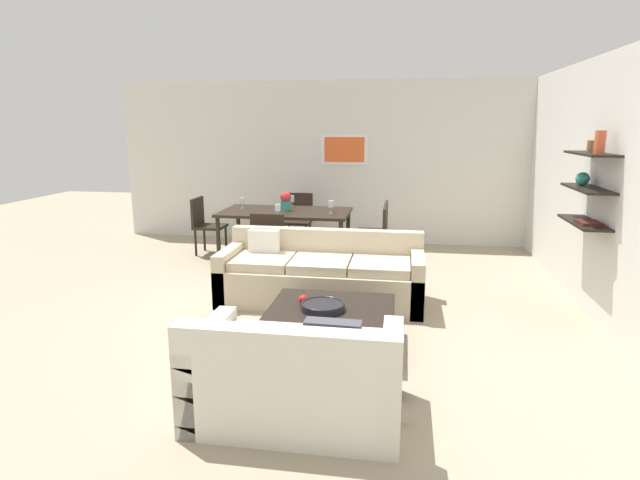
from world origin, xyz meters
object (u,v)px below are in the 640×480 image
object	(u,v)px
apple_on_coffee_table	(303,300)
dining_chair_right_near	(376,234)
dining_chair_left_far	(205,222)
wine_glass_head	(292,199)
wine_glass_right_near	(331,204)
dining_chair_right_far	(378,227)
wine_glass_foot	(278,208)
decorative_bowl	(323,306)
coffee_table	(331,327)
sofa_beige	(321,277)
dining_table	(285,215)
dining_chair_foot	(270,241)
loveseat_white	(297,378)
dining_chair_head	(298,217)
wine_glass_left_far	(242,201)
centerpiece_vase	(286,201)

from	to	relation	value
apple_on_coffee_table	dining_chair_right_near	size ratio (longest dim) A/B	0.10
dining_chair_left_far	wine_glass_head	size ratio (longest dim) A/B	5.28
dining_chair_left_far	wine_glass_right_near	bearing A→B (deg)	-10.11
wine_glass_right_near	dining_chair_right_far	bearing A→B (deg)	29.09
dining_chair_right_far	wine_glass_foot	world-z (taller)	wine_glass_foot
decorative_bowl	dining_chair_right_far	world-z (taller)	dining_chair_right_far
coffee_table	dining_chair_left_far	size ratio (longest dim) A/B	1.27
coffee_table	wine_glass_right_near	bearing A→B (deg)	98.17
sofa_beige	apple_on_coffee_table	world-z (taller)	sofa_beige
wine_glass_foot	wine_glass_head	size ratio (longest dim) A/B	1.01
dining_chair_left_far	coffee_table	bearing A→B (deg)	-52.55
sofa_beige	dining_chair_right_far	size ratio (longest dim) A/B	2.58
coffee_table	dining_chair_right_near	distance (m)	2.74
dining_table	dining_chair_foot	xyz separation A→B (m)	(0.00, -0.93, -0.18)
coffee_table	wine_glass_foot	size ratio (longest dim) A/B	6.65
dining_table	coffee_table	bearing A→B (deg)	-69.62
wine_glass_head	apple_on_coffee_table	bearing A→B (deg)	-76.15
dining_table	wine_glass_foot	size ratio (longest dim) A/B	11.15
dining_chair_foot	wine_glass_right_near	size ratio (longest dim) A/B	4.78
loveseat_white	wine_glass_foot	bearing A→B (deg)	105.58
dining_chair_foot	dining_chair_head	size ratio (longest dim) A/B	1.00
sofa_beige	dining_chair_right_near	world-z (taller)	dining_chair_right_near
wine_glass_foot	wine_glass_left_far	bearing A→B (deg)	139.56
sofa_beige	wine_glass_foot	bearing A→B (deg)	122.59
wine_glass_foot	wine_glass_right_near	world-z (taller)	wine_glass_right_near
wine_glass_foot	wine_glass_right_near	xyz separation A→B (m)	(0.69, 0.33, 0.02)
dining_chair_right_near	dining_chair_head	bearing A→B (deg)	139.15
dining_chair_right_near	wine_glass_head	distance (m)	1.55
decorative_bowl	dining_chair_right_near	distance (m)	2.81
sofa_beige	decorative_bowl	distance (m)	1.33
dining_chair_head	wine_glass_head	distance (m)	0.59
loveseat_white	wine_glass_foot	size ratio (longest dim) A/B	8.51
dining_chair_right_near	centerpiece_vase	distance (m)	1.43
sofa_beige	wine_glass_head	world-z (taller)	wine_glass_head
dining_chair_foot	wine_glass_foot	world-z (taller)	wine_glass_foot
loveseat_white	dining_chair_foot	size ratio (longest dim) A/B	1.62
dining_chair_right_near	dining_chair_left_far	size ratio (longest dim) A/B	1.00
coffee_table	centerpiece_vase	bearing A→B (deg)	110.15
dining_chair_right_far	wine_glass_head	distance (m)	1.41
wine_glass_right_near	wine_glass_left_far	bearing A→B (deg)	169.44
wine_glass_left_far	centerpiece_vase	bearing A→B (deg)	-6.94
dining_table	dining_chair_foot	size ratio (longest dim) A/B	2.12
sofa_beige	apple_on_coffee_table	bearing A→B (deg)	-88.81
coffee_table	dining_chair_foot	size ratio (longest dim) A/B	1.27
dining_chair_right_far	wine_glass_left_far	world-z (taller)	wine_glass_left_far
dining_chair_right_near	wine_glass_left_far	world-z (taller)	wine_glass_left_far
apple_on_coffee_table	wine_glass_head	xyz separation A→B (m)	(-0.83, 3.36, 0.44)
apple_on_coffee_table	dining_chair_head	bearing A→B (deg)	102.22
decorative_bowl	dining_chair_foot	distance (m)	2.34
apple_on_coffee_table	dining_chair_head	world-z (taller)	dining_chair_head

